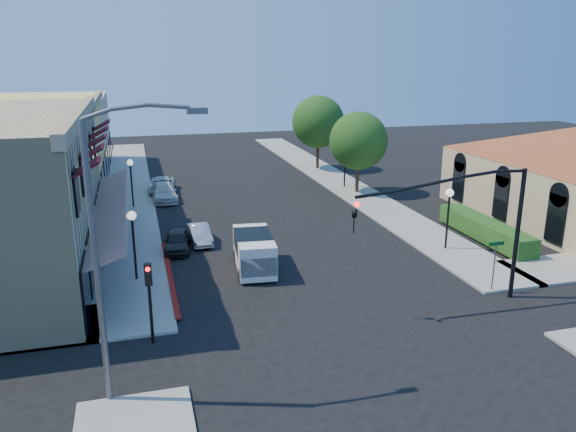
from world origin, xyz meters
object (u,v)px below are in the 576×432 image
object	(u,v)px
lamppost_left_near	(133,228)
parked_car_c	(164,192)
signal_mast_arm	(477,215)
lamppost_left_far	(131,171)
parked_car_b	(200,234)
cobra_streetlight	(107,245)
parked_car_d	(162,185)
secondary_signal	(149,288)
white_van	(254,250)
lamppost_right_near	(449,204)
parked_car_a	(177,241)
street_name_sign	(495,258)
street_tree_a	(358,141)
lamppost_right_far	(345,155)
street_tree_b	(318,122)

from	to	relation	value
lamppost_left_near	parked_car_c	bearing A→B (deg)	81.70
signal_mast_arm	lamppost_left_far	distance (m)	25.07
lamppost_left_far	parked_car_b	size ratio (longest dim) A/B	1.11
cobra_streetlight	parked_car_d	distance (m)	28.91
cobra_streetlight	parked_car_b	xyz separation A→B (m)	(4.35, 15.00, -4.74)
secondary_signal	cobra_streetlight	distance (m)	4.65
white_van	parked_car_b	size ratio (longest dim) A/B	1.35
cobra_streetlight	lamppost_right_near	xyz separation A→B (m)	(17.65, 10.00, -2.53)
signal_mast_arm	parked_car_a	distance (m)	16.37
street_name_sign	white_van	bearing A→B (deg)	150.55
cobra_streetlight	parked_car_b	bearing A→B (deg)	73.83
lamppost_right_near	parked_car_c	distance (m)	21.66
signal_mast_arm	secondary_signal	distance (m)	13.97
lamppost_left_near	lamppost_left_far	distance (m)	14.00
street_tree_a	parked_car_b	distance (m)	16.71
signal_mast_arm	lamppost_left_near	world-z (taller)	signal_mast_arm
lamppost_right_near	lamppost_right_far	world-z (taller)	same
street_tree_b	parked_car_c	distance (m)	17.55
lamppost_right_far	white_van	distance (m)	19.63
lamppost_right_far	parked_car_a	bearing A→B (deg)	-140.77
street_tree_b	parked_car_c	xyz separation A→B (m)	(-15.00, -8.23, -3.91)
cobra_streetlight	parked_car_c	xyz separation A→B (m)	(2.95, 25.77, -4.63)
signal_mast_arm	street_name_sign	distance (m)	2.98
lamppost_right_far	parked_car_d	bearing A→B (deg)	170.83
white_van	parked_car_c	distance (m)	16.27
street_tree_b	secondary_signal	xyz separation A→B (m)	(-16.80, -30.59, -2.23)
street_tree_b	parked_car_a	distance (m)	25.31
street_tree_b	parked_car_a	world-z (taller)	street_tree_b
street_tree_a	street_name_sign	bearing A→B (deg)	-93.76
white_van	signal_mast_arm	bearing A→B (deg)	-37.14
lamppost_right_near	parked_car_c	size ratio (longest dim) A/B	0.81
cobra_streetlight	parked_car_c	world-z (taller)	cobra_streetlight
parked_car_c	lamppost_right_near	bearing A→B (deg)	-48.17
street_tree_b	parked_car_b	bearing A→B (deg)	-125.59
street_tree_b	secondary_signal	size ratio (longest dim) A/B	2.11
street_tree_b	street_name_sign	distance (m)	29.96
cobra_streetlight	parked_car_c	distance (m)	26.35
lamppost_right_near	street_tree_b	bearing A→B (deg)	89.28
street_tree_b	parked_car_d	bearing A→B (deg)	-159.44
street_name_sign	street_tree_a	bearing A→B (deg)	86.24
signal_mast_arm	lamppost_left_near	size ratio (longest dim) A/B	2.24
parked_car_a	parked_car_c	xyz separation A→B (m)	(0.00, 11.77, 0.06)
street_tree_b	lamppost_left_near	bearing A→B (deg)	-125.79
street_name_sign	parked_car_a	xyz separation A→B (m)	(-13.70, 9.80, -1.12)
parked_car_c	cobra_streetlight	bearing A→B (deg)	-97.69
lamppost_left_near	parked_car_b	size ratio (longest dim) A/B	1.11
lamppost_left_near	parked_car_a	size ratio (longest dim) A/B	1.06
street_name_sign	parked_car_d	size ratio (longest dim) A/B	0.58
lamppost_right_far	white_van	world-z (taller)	lamppost_right_far
signal_mast_arm	secondary_signal	bearing A→B (deg)	-179.63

